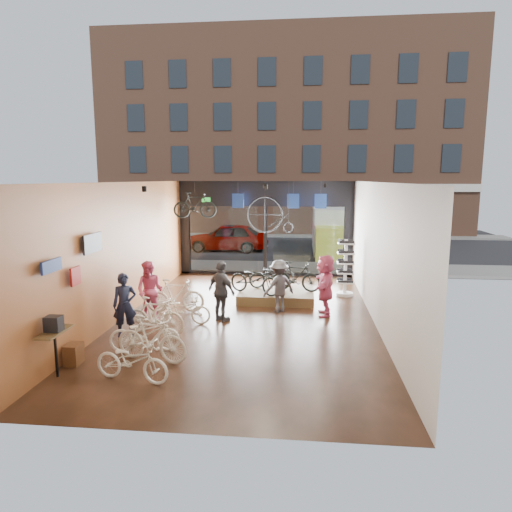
# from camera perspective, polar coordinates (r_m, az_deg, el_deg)

# --- Properties ---
(ground_plane) EXTENTS (7.00, 12.00, 0.04)m
(ground_plane) POSITION_cam_1_polar(r_m,az_deg,el_deg) (13.02, -1.05, -7.84)
(ground_plane) COLOR black
(ground_plane) RESTS_ON ground
(ceiling) EXTENTS (7.00, 12.00, 0.04)m
(ceiling) POSITION_cam_1_polar(r_m,az_deg,el_deg) (12.42, -1.11, 9.31)
(ceiling) COLOR black
(ceiling) RESTS_ON ground
(wall_left) EXTENTS (0.04, 12.00, 3.80)m
(wall_left) POSITION_cam_1_polar(r_m,az_deg,el_deg) (13.47, -16.11, 0.76)
(wall_left) COLOR #AB6135
(wall_left) RESTS_ON ground
(wall_right) EXTENTS (0.04, 12.00, 3.80)m
(wall_right) POSITION_cam_1_polar(r_m,az_deg,el_deg) (12.65, 14.96, 0.26)
(wall_right) COLOR beige
(wall_right) RESTS_ON ground
(wall_back) EXTENTS (7.00, 0.04, 3.80)m
(wall_back) POSITION_cam_1_polar(r_m,az_deg,el_deg) (6.79, -7.33, -7.49)
(wall_back) COLOR beige
(wall_back) RESTS_ON ground
(storefront) EXTENTS (7.00, 0.26, 3.80)m
(storefront) POSITION_cam_1_polar(r_m,az_deg,el_deg) (18.50, 1.19, 3.46)
(storefront) COLOR black
(storefront) RESTS_ON ground
(exit_sign) EXTENTS (0.35, 0.06, 0.18)m
(exit_sign) POSITION_cam_1_polar(r_m,az_deg,el_deg) (18.65, -6.25, 7.00)
(exit_sign) COLOR #198C26
(exit_sign) RESTS_ON storefront
(street_road) EXTENTS (30.00, 18.00, 0.02)m
(street_road) POSITION_cam_1_polar(r_m,az_deg,el_deg) (27.65, 2.72, 1.52)
(street_road) COLOR black
(street_road) RESTS_ON ground
(sidewalk_near) EXTENTS (30.00, 2.40, 0.12)m
(sidewalk_near) POSITION_cam_1_polar(r_m,az_deg,el_deg) (19.96, 1.46, -1.43)
(sidewalk_near) COLOR slate
(sidewalk_near) RESTS_ON ground
(sidewalk_far) EXTENTS (30.00, 2.00, 0.12)m
(sidewalk_far) POSITION_cam_1_polar(r_m,az_deg,el_deg) (31.60, 3.14, 2.66)
(sidewalk_far) COLOR slate
(sidewalk_far) RESTS_ON ground
(opposite_building) EXTENTS (26.00, 5.00, 14.00)m
(opposite_building) POSITION_cam_1_polar(r_m,az_deg,el_deg) (34.01, 3.46, 14.87)
(opposite_building) COLOR brown
(opposite_building) RESTS_ON ground
(street_car) EXTENTS (4.41, 1.77, 1.50)m
(street_car) POSITION_cam_1_polar(r_m,az_deg,el_deg) (24.87, -3.61, 2.37)
(street_car) COLOR gray
(street_car) RESTS_ON street_road
(box_truck) EXTENTS (2.04, 6.11, 2.41)m
(box_truck) POSITION_cam_1_polar(r_m,az_deg,el_deg) (23.54, 9.71, 2.94)
(box_truck) COLOR silver
(box_truck) RESTS_ON street_road
(floor_bike_0) EXTENTS (1.65, 0.86, 0.83)m
(floor_bike_0) POSITION_cam_1_polar(r_m,az_deg,el_deg) (9.37, -15.26, -12.51)
(floor_bike_0) COLOR #EEE4CC
(floor_bike_0) RESTS_ON ground_plane
(floor_bike_1) EXTENTS (1.75, 0.85, 1.01)m
(floor_bike_1) POSITION_cam_1_polar(r_m,az_deg,el_deg) (10.18, -12.94, -10.05)
(floor_bike_1) COLOR #EEE4CC
(floor_bike_1) RESTS_ON ground_plane
(floor_bike_2) EXTENTS (1.66, 0.82, 0.83)m
(floor_bike_2) POSITION_cam_1_polar(r_m,az_deg,el_deg) (10.80, -13.75, -9.41)
(floor_bike_2) COLOR #EEE4CC
(floor_bike_2) RESTS_ON ground_plane
(floor_bike_3) EXTENTS (1.65, 0.71, 0.96)m
(floor_bike_3) POSITION_cam_1_polar(r_m,az_deg,el_deg) (11.89, -12.51, -7.28)
(floor_bike_3) COLOR #EEE4CC
(floor_bike_3) RESTS_ON ground_plane
(floor_bike_4) EXTENTS (1.59, 0.64, 0.82)m
(floor_bike_4) POSITION_cam_1_polar(r_m,az_deg,el_deg) (12.54, -9.26, -6.62)
(floor_bike_4) COLOR #EEE4CC
(floor_bike_4) RESTS_ON ground_plane
(floor_bike_5) EXTENTS (1.73, 0.72, 1.01)m
(floor_bike_5) POSITION_cam_1_polar(r_m,az_deg,el_deg) (13.62, -10.05, -4.91)
(floor_bike_5) COLOR #EEE4CC
(floor_bike_5) RESTS_ON ground_plane
(display_platform) EXTENTS (2.40, 1.80, 0.30)m
(display_platform) POSITION_cam_1_polar(r_m,az_deg,el_deg) (14.88, 2.56, -4.93)
(display_platform) COLOR #4A3922
(display_platform) RESTS_ON ground_plane
(display_bike_left) EXTENTS (1.88, 1.35, 0.94)m
(display_bike_left) POSITION_cam_1_polar(r_m,az_deg,el_deg) (14.36, -0.16, -2.91)
(display_bike_left) COLOR black
(display_bike_left) RESTS_ON display_platform
(display_bike_mid) EXTENTS (1.65, 0.75, 0.96)m
(display_bike_mid) POSITION_cam_1_polar(r_m,az_deg,el_deg) (14.74, 5.05, -2.58)
(display_bike_mid) COLOR black
(display_bike_mid) RESTS_ON display_platform
(display_bike_right) EXTENTS (1.70, 1.21, 0.85)m
(display_bike_right) POSITION_cam_1_polar(r_m,az_deg,el_deg) (15.28, 2.03, -2.32)
(display_bike_right) COLOR black
(display_bike_right) RESTS_ON display_platform
(customer_0) EXTENTS (0.68, 0.56, 1.60)m
(customer_0) POSITION_cam_1_polar(r_m,az_deg,el_deg) (11.83, -16.08, -5.90)
(customer_0) COLOR #161C33
(customer_0) RESTS_ON ground_plane
(customer_1) EXTENTS (0.90, 0.75, 1.65)m
(customer_1) POSITION_cam_1_polar(r_m,az_deg,el_deg) (13.02, -13.12, -4.24)
(customer_1) COLOR #CC4C72
(customer_1) RESTS_ON ground_plane
(customer_2) EXTENTS (1.03, 0.92, 1.68)m
(customer_2) POSITION_cam_1_polar(r_m,az_deg,el_deg) (12.58, -4.32, -4.42)
(customer_2) COLOR #3F3F44
(customer_2) RESTS_ON ground_plane
(customer_3) EXTENTS (1.15, 1.04, 1.55)m
(customer_3) POSITION_cam_1_polar(r_m,az_deg,el_deg) (13.43, 2.89, -3.79)
(customer_3) COLOR #3F3F44
(customer_3) RESTS_ON ground_plane
(customer_5) EXTENTS (0.57, 1.65, 1.76)m
(customer_5) POSITION_cam_1_polar(r_m,az_deg,el_deg) (13.22, 8.64, -3.63)
(customer_5) COLOR #CC4C72
(customer_5) RESTS_ON ground_plane
(sunglasses_rack) EXTENTS (0.64, 0.56, 1.91)m
(sunglasses_rack) POSITION_cam_1_polar(r_m,az_deg,el_deg) (15.53, 11.11, -1.45)
(sunglasses_rack) COLOR white
(sunglasses_rack) RESTS_ON ground_plane
(wall_merch) EXTENTS (0.40, 2.40, 2.60)m
(wall_merch) POSITION_cam_1_polar(r_m,az_deg,el_deg) (10.43, -22.43, -5.50)
(wall_merch) COLOR navy
(wall_merch) RESTS_ON wall_left
(penny_farthing) EXTENTS (1.70, 0.06, 1.36)m
(penny_farthing) POSITION_cam_1_polar(r_m,az_deg,el_deg) (17.28, 2.04, 5.01)
(penny_farthing) COLOR black
(penny_farthing) RESTS_ON ceiling
(hung_bike) EXTENTS (1.63, 0.69, 0.95)m
(hung_bike) POSITION_cam_1_polar(r_m,az_deg,el_deg) (17.03, -7.64, 6.30)
(hung_bike) COLOR black
(hung_bike) RESTS_ON ceiling
(jersey_left) EXTENTS (0.45, 0.03, 0.55)m
(jersey_left) POSITION_cam_1_polar(r_m,az_deg,el_deg) (17.73, -2.26, 6.91)
(jersey_left) COLOR #1E3F99
(jersey_left) RESTS_ON ceiling
(jersey_mid) EXTENTS (0.45, 0.03, 0.55)m
(jersey_mid) POSITION_cam_1_polar(r_m,az_deg,el_deg) (17.56, 4.67, 6.86)
(jersey_mid) COLOR #1E3F99
(jersey_mid) RESTS_ON ceiling
(jersey_right) EXTENTS (0.45, 0.03, 0.55)m
(jersey_right) POSITION_cam_1_polar(r_m,az_deg,el_deg) (17.56, 8.07, 6.80)
(jersey_right) COLOR #1E3F99
(jersey_right) RESTS_ON ceiling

